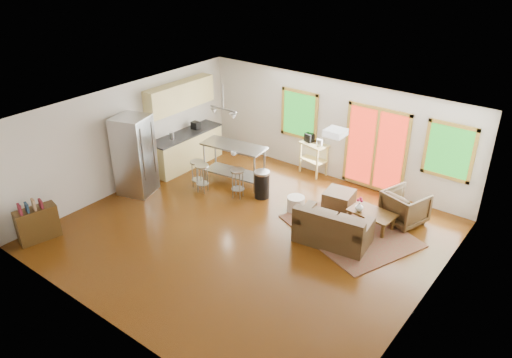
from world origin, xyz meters
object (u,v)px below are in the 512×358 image
Objects in this scene: kitchen_cart at (314,148)px; loveseat at (332,229)px; rug at (350,230)px; ottoman at (339,200)px; island at (234,157)px; coffee_table at (372,214)px; armchair at (405,206)px; refrigerator at (135,155)px.

loveseat is at bearing -51.22° from kitchen_cart.
rug is 2.96m from kitchen_cart.
island is (-2.76, -0.48, 0.50)m from ottoman.
armchair is (0.47, 0.64, 0.08)m from coffee_table.
loveseat reaches higher than rug.
island is (-4.22, -0.79, 0.29)m from armchair.
rug is 4.11× the size of ottoman.
armchair is 1.50m from ottoman.
ottoman reaches higher than rug.
island reaches higher than loveseat.
island is at bearing -177.74° from coffee_table.
loveseat is 5.06m from refrigerator.
coffee_table is at bearing -31.91° from kitchen_cart.
kitchen_cart is at bearing 51.57° from island.
loveseat is 1.91× the size of armchair.
kitchen_cart is (2.89, 3.48, -0.23)m from refrigerator.
kitchen_cart is at bearing 33.08° from refrigerator.
rug is 0.59m from coffee_table.
armchair is 0.43× the size of refrigerator.
armchair reaches higher than rug.
loveseat is at bearing -14.59° from island.
kitchen_cart is (-1.45, 1.18, 0.53)m from ottoman.
ottoman is at bearing 29.95° from armchair.
coffee_table is at bearing 2.26° from island.
coffee_table reaches higher than rug.
loveseat is 2.54× the size of ottoman.
island reaches higher than armchair.
island is at bearing 157.62° from loveseat.
kitchen_cart is at bearing 120.99° from loveseat.
rug is 1.03m from ottoman.
rug is 5.36m from refrigerator.
loveseat is at bearing -66.51° from ottoman.
ottoman is at bearing 161.16° from coffee_table.
refrigerator is at bearing 42.24° from armchair.
coffee_table is 3.77m from island.
coffee_table is (0.39, 1.02, 0.02)m from loveseat.
rug is 2.53× the size of coffee_table.
armchair is at bearing 54.05° from rug.
refrigerator reaches higher than rug.
ottoman is 2.85m from island.
armchair is at bearing -16.66° from kitchen_cart.
armchair is at bearing 53.83° from coffee_table.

